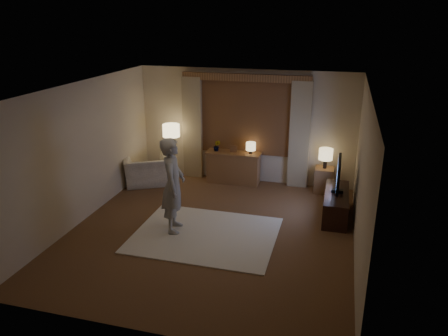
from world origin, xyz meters
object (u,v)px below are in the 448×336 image
(sideboard, at_px, (233,168))
(side_table, at_px, (324,180))
(armchair, at_px, (147,170))
(tv_stand, at_px, (336,204))
(person, at_px, (173,185))

(sideboard, xyz_separation_m, side_table, (2.06, -0.05, -0.07))
(armchair, height_order, tv_stand, armchair)
(side_table, relative_size, person, 0.32)
(sideboard, bearing_deg, armchair, -162.37)
(sideboard, height_order, side_table, sideboard)
(armchair, distance_m, side_table, 4.01)
(side_table, bearing_deg, person, -134.28)
(sideboard, distance_m, person, 2.71)
(sideboard, height_order, armchair, sideboard)
(armchair, bearing_deg, side_table, 159.57)
(armchair, relative_size, tv_stand, 0.75)
(side_table, height_order, person, person)
(armchair, height_order, side_table, armchair)
(side_table, xyz_separation_m, person, (-2.51, -2.57, 0.61))
(tv_stand, distance_m, person, 3.19)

